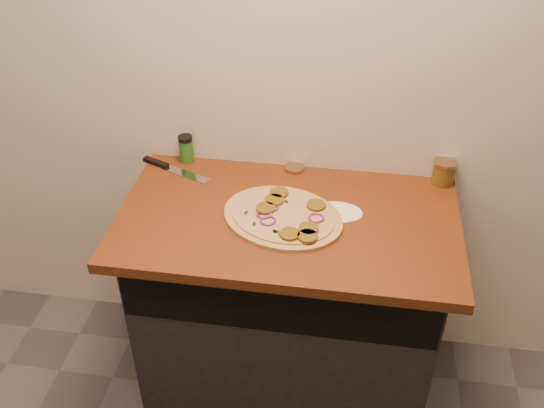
% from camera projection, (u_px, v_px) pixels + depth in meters
% --- Properties ---
extents(cabinet, '(1.10, 0.60, 0.86)m').
position_uv_depth(cabinet, '(287.00, 305.00, 2.43)').
color(cabinet, black).
rests_on(cabinet, ground).
extents(countertop, '(1.20, 0.70, 0.04)m').
position_uv_depth(countertop, '(288.00, 220.00, 2.14)').
color(countertop, '#612D12').
rests_on(countertop, cabinet).
extents(pizza, '(0.54, 0.54, 0.03)m').
position_uv_depth(pizza, '(283.00, 216.00, 2.11)').
color(pizza, tan).
rests_on(pizza, countertop).
extents(chefs_knife, '(0.30, 0.14, 0.02)m').
position_uv_depth(chefs_knife, '(170.00, 168.00, 2.37)').
color(chefs_knife, '#B7BAC1').
rests_on(chefs_knife, countertop).
extents(mason_jar_lid, '(0.09, 0.09, 0.02)m').
position_uv_depth(mason_jar_lid, '(295.00, 168.00, 2.37)').
color(mason_jar_lid, '#A0815C').
rests_on(mason_jar_lid, countertop).
extents(salsa_jar, '(0.09, 0.09, 0.10)m').
position_uv_depth(salsa_jar, '(444.00, 172.00, 2.27)').
color(salsa_jar, maroon).
rests_on(salsa_jar, countertop).
extents(spice_shaker, '(0.06, 0.06, 0.11)m').
position_uv_depth(spice_shaker, '(186.00, 149.00, 2.39)').
color(spice_shaker, '#23631F').
rests_on(spice_shaker, countertop).
extents(flour_spill, '(0.18, 0.18, 0.00)m').
position_uv_depth(flour_spill, '(338.00, 212.00, 2.15)').
color(flour_spill, white).
rests_on(flour_spill, countertop).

